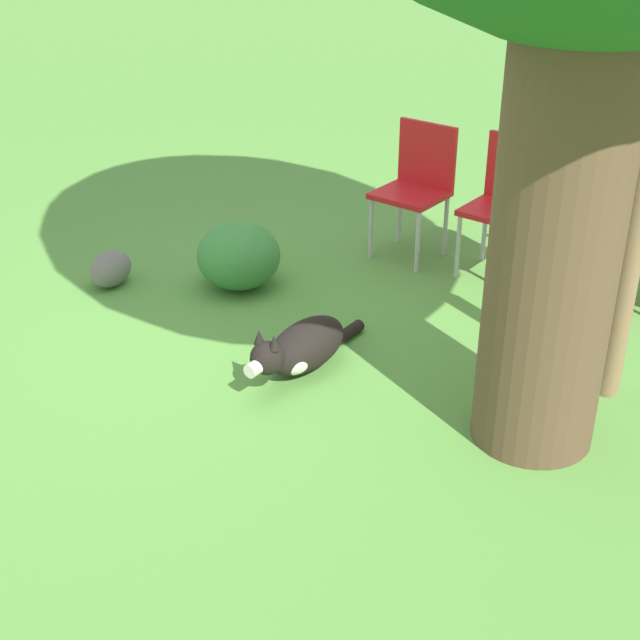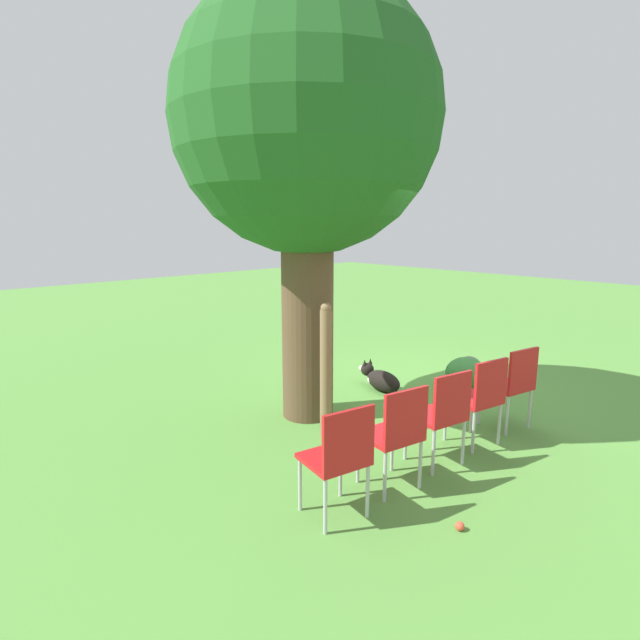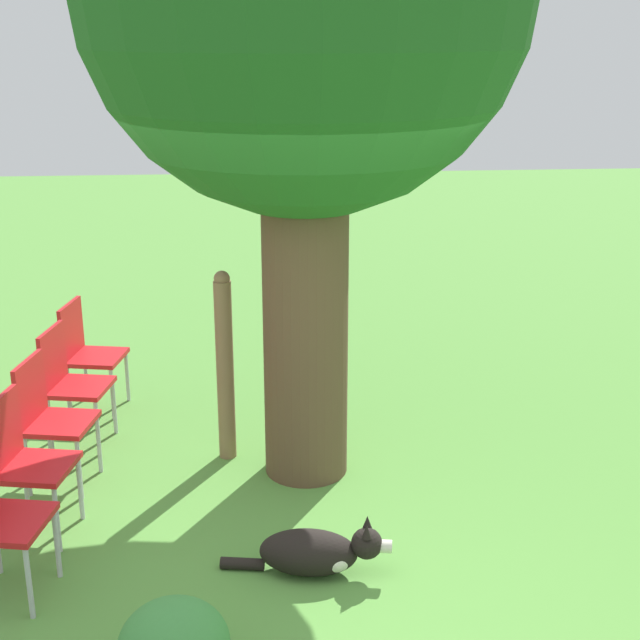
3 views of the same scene
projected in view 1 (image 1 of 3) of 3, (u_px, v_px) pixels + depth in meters
The scene contains 8 objects.
ground_plane at pixel (313, 351), 5.07m from camera, with size 30.00×30.00×0.00m, color #56933D.
dog at pixel (301, 348), 4.83m from camera, with size 1.00×0.37×0.36m.
fence_post at pixel (628, 268), 4.36m from camera, with size 0.13×0.13×1.42m.
red_chair_0 at pixel (417, 181), 6.06m from camera, with size 0.50×0.51×0.91m.
red_chair_1 at pixel (507, 197), 5.79m from camera, with size 0.50×0.51×0.91m.
red_chair_2 at pixel (607, 214), 5.51m from camera, with size 0.50×0.51×0.91m.
garden_rock at pixel (111, 269), 5.79m from camera, with size 0.32×0.22×0.23m.
low_shrub at pixel (239, 256), 5.73m from camera, with size 0.54×0.54×0.43m.
Camera 1 is at (3.90, 2.04, 2.54)m, focal length 50.00 mm.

